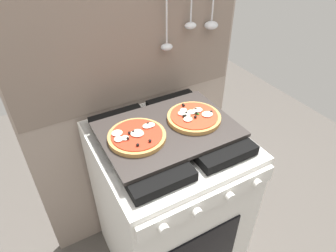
{
  "coord_description": "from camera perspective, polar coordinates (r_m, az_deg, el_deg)",
  "views": [
    {
      "loc": [
        -0.46,
        -0.83,
        1.64
      ],
      "look_at": [
        0.0,
        0.0,
        0.93
      ],
      "focal_mm": 31.6,
      "sensor_mm": 36.0,
      "label": 1
    }
  ],
  "objects": [
    {
      "name": "stove",
      "position": [
        1.52,
        0.03,
        -14.54
      ],
      "size": [
        0.6,
        0.64,
        0.9
      ],
      "color": "white",
      "rests_on": "ground_plane"
    },
    {
      "name": "kitchen_backsplash",
      "position": [
        1.51,
        -6.08,
        2.46
      ],
      "size": [
        1.1,
        0.09,
        1.55
      ],
      "color": "gray",
      "rests_on": "ground_plane"
    },
    {
      "name": "pizza_left",
      "position": [
        1.14,
        -6.08,
        -1.86
      ],
      "size": [
        0.22,
        0.22,
        0.03
      ],
      "color": "#C18947",
      "rests_on": "baking_tray"
    },
    {
      "name": "baking_tray",
      "position": [
        1.2,
        0.0,
        -0.69
      ],
      "size": [
        0.54,
        0.38,
        0.02
      ],
      "primitive_type": "cube",
      "color": "#2D2826",
      "rests_on": "stove"
    },
    {
      "name": "pizza_right",
      "position": [
        1.24,
        4.92,
        1.85
      ],
      "size": [
        0.22,
        0.22,
        0.03
      ],
      "color": "#C18947",
      "rests_on": "baking_tray"
    },
    {
      "name": "ground_plane",
      "position": [
        1.89,
        0.0,
        -23.02
      ],
      "size": [
        4.0,
        4.0,
        0.0
      ],
      "primitive_type": "plane",
      "color": "#4C4742"
    }
  ]
}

